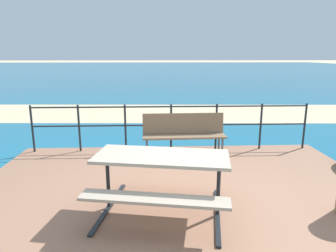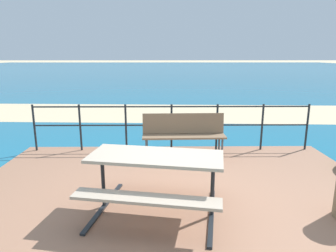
% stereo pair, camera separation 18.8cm
% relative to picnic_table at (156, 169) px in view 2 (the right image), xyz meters
% --- Properties ---
extents(ground_plane, '(240.00, 240.00, 0.00)m').
position_rel_picnic_table_xyz_m(ground_plane, '(0.26, 0.30, -0.66)').
color(ground_plane, beige).
extents(patio_paving, '(6.40, 5.20, 0.06)m').
position_rel_picnic_table_xyz_m(patio_paving, '(0.26, 0.30, -0.63)').
color(patio_paving, '#996B51').
rests_on(patio_paving, ground).
extents(sea_water, '(90.00, 90.00, 0.01)m').
position_rel_picnic_table_xyz_m(sea_water, '(0.26, 40.30, -0.66)').
color(sea_water, '#196B8E').
rests_on(sea_water, ground).
extents(beach_strip, '(54.11, 6.21, 0.01)m').
position_rel_picnic_table_xyz_m(beach_strip, '(0.26, 7.30, -0.66)').
color(beach_strip, beige).
rests_on(beach_strip, ground).
extents(picnic_table, '(1.92, 1.67, 0.79)m').
position_rel_picnic_table_xyz_m(picnic_table, '(0.00, 0.00, 0.00)').
color(picnic_table, tan).
rests_on(picnic_table, patio_paving).
extents(park_bench, '(1.68, 0.46, 0.87)m').
position_rel_picnic_table_xyz_m(park_bench, '(0.50, 2.28, -0.08)').
color(park_bench, '#7A6047').
rests_on(park_bench, patio_paving).
extents(railing_fence, '(5.94, 0.04, 1.01)m').
position_rel_picnic_table_xyz_m(railing_fence, '(0.26, 2.67, 0.02)').
color(railing_fence, '#1E2328').
rests_on(railing_fence, patio_paving).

